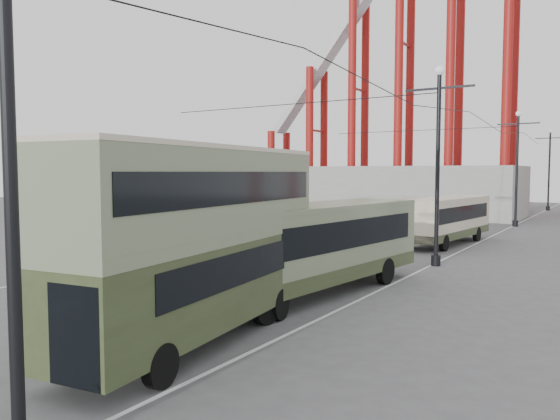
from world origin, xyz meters
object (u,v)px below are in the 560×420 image
Objects in this scene: double_decker_bus at (198,233)px; pedestrian at (220,255)px; single_decker_cream at (446,218)px; single_decker_green at (310,245)px.

double_decker_bus is 8.55m from pedestrian.
double_decker_bus is at bearing -84.75° from single_decker_cream.
single_decker_cream is 16.70m from pedestrian.
single_decker_cream is at bearing 82.33° from double_decker_bus.
single_decker_cream is 4.72× the size of pedestrian.
single_decker_green is at bearing 83.67° from double_decker_bus.
pedestrian is at bearing 117.68° from double_decker_bus.
double_decker_bus is at bearing -82.65° from single_decker_green.
double_decker_bus is 6.25m from single_decker_green.
double_decker_bus is 1.04× the size of single_decker_cream.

